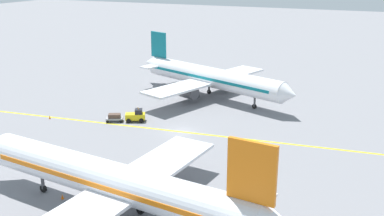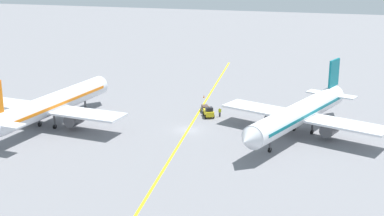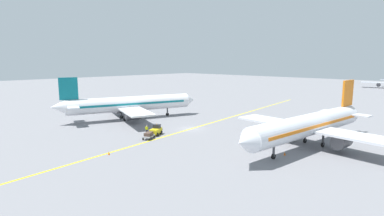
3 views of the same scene
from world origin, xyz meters
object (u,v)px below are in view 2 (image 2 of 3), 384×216
Objects in this scene: airplane_at_gate at (300,113)px; traffic_cone_near_nose at (204,96)px; airplane_adjacent_stand at (51,105)px; baggage_tug_white at (209,112)px; traffic_cone_mid_apron at (77,113)px; ground_crew_worker at (220,112)px; baggage_cart_trailing at (205,108)px.

airplane_at_gate is 62.62× the size of traffic_cone_near_nose.
airplane_adjacent_stand is 10.60× the size of baggage_tug_white.
traffic_cone_near_nose is 26.92m from traffic_cone_mid_apron.
traffic_cone_mid_apron is (26.04, 6.21, -0.63)m from ground_crew_worker.
airplane_adjacent_stand reaches higher than baggage_tug_white.
baggage_tug_white is at bearing -167.27° from traffic_cone_mid_apron.
baggage_tug_white is 24.73m from traffic_cone_mid_apron.
baggage_tug_white is (16.97, -5.55, -2.81)m from airplane_at_gate.
baggage_tug_white is at bearing 116.77° from baggage_cart_trailing.
traffic_cone_mid_apron is (24.12, 5.45, -0.63)m from baggage_tug_white.
airplane_at_gate reaches higher than baggage_tug_white.
ground_crew_worker is at bearing -166.58° from traffic_cone_mid_apron.
airplane_at_gate is at bearing 155.27° from baggage_cart_trailing.
traffic_cone_near_nose is at bearing -70.82° from baggage_tug_white.
ground_crew_worker is (15.05, -6.32, -2.80)m from airplane_at_gate.
baggage_tug_white reaches higher than ground_crew_worker.
airplane_at_gate is 18.07m from baggage_tug_white.
ground_crew_worker is (-26.75, -13.39, -2.80)m from airplane_adjacent_stand.
ground_crew_worker is 26.78m from traffic_cone_mid_apron.
traffic_cone_mid_apron is at bearing 12.73° from baggage_tug_white.
airplane_adjacent_stand is at bearing 26.95° from baggage_tug_white.
traffic_cone_near_nose is (3.04, -10.07, -0.49)m from baggage_cart_trailing.
baggage_cart_trailing reaches higher than traffic_cone_near_nose.
airplane_at_gate is 62.62× the size of traffic_cone_mid_apron.
airplane_at_gate is at bearing 139.17° from traffic_cone_near_nose.
baggage_tug_white is at bearing -18.13° from airplane_at_gate.
baggage_cart_trailing is 24.14m from traffic_cone_mid_apron.
baggage_tug_white is 1.14× the size of baggage_cart_trailing.
airplane_at_gate and airplane_adjacent_stand have the same top height.
traffic_cone_mid_apron is at bearing 43.30° from traffic_cone_near_nose.
traffic_cone_near_nose is (4.53, -13.02, -0.63)m from baggage_tug_white.
ground_crew_worker reaches higher than traffic_cone_mid_apron.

